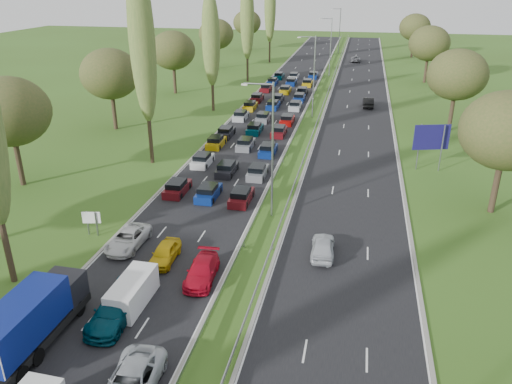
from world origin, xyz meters
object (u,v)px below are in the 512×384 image
Objects in this scene: near_car_2 at (128,239)px; direction_sign at (431,139)px; white_van_rear at (134,290)px; info_sign at (92,220)px; blue_lorry at (33,318)px.

direction_sign is at bearing 43.13° from near_car_2.
info_sign is (-7.36, 8.04, 0.42)m from white_van_rear.
white_van_rear is at bearing -47.54° from info_sign.
near_car_2 is 1.07× the size of white_van_rear.
direction_sign reaches higher than blue_lorry.
white_van_rear is 10.91m from info_sign.
info_sign reaches higher than near_car_2.
blue_lorry reaches higher than white_van_rear.
direction_sign reaches higher than info_sign.
near_car_2 is 0.60× the size of blue_lorry.
white_van_rear is 36.64m from direction_sign.
blue_lorry is (-0.22, -11.76, 1.12)m from near_car_2.
direction_sign is at bearing 36.81° from info_sign.
near_car_2 is 4.00m from info_sign.
blue_lorry is at bearing -74.86° from info_sign.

